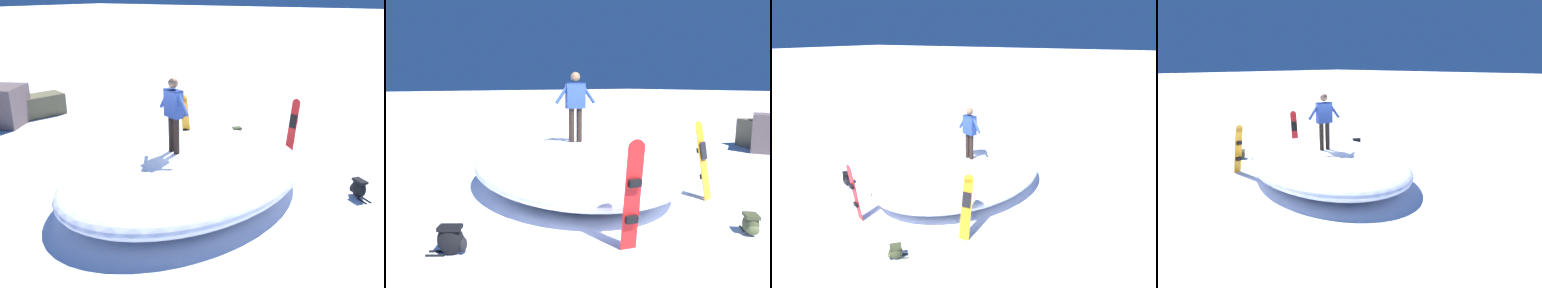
{
  "view_description": "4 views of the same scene",
  "coord_description": "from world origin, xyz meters",
  "views": [
    {
      "loc": [
        -4.77,
        7.71,
        4.56
      ],
      "look_at": [
        0.23,
        -0.23,
        1.02
      ],
      "focal_mm": 37.86,
      "sensor_mm": 36.0,
      "label": 1
    },
    {
      "loc": [
        -4.94,
        -6.64,
        2.51
      ],
      "look_at": [
        -0.14,
        -0.14,
        1.12
      ],
      "focal_mm": 32.96,
      "sensor_mm": 36.0,
      "label": 2
    },
    {
      "loc": [
        5.56,
        -8.86,
        5.07
      ],
      "look_at": [
        -0.01,
        0.6,
        1.48
      ],
      "focal_mm": 31.51,
      "sensor_mm": 36.0,
      "label": 3
    },
    {
      "loc": [
        7.11,
        8.02,
        3.71
      ],
      "look_at": [
        -0.57,
        0.82,
        1.13
      ],
      "focal_mm": 31.25,
      "sensor_mm": 36.0,
      "label": 4
    }
  ],
  "objects": [
    {
      "name": "backpack_near",
      "position": [
        -3.54,
        -1.59,
        0.23
      ],
      "size": [
        0.58,
        0.49,
        0.46
      ],
      "color": "black",
      "rests_on": "ground"
    },
    {
      "name": "snowboarder_standing",
      "position": [
        0.26,
        0.51,
        2.06
      ],
      "size": [
        1.02,
        0.43,
        1.75
      ],
      "color": "black",
      "rests_on": "snow_mound"
    },
    {
      "name": "backpack_far",
      "position": [
        0.73,
        -3.86,
        0.18
      ],
      "size": [
        0.48,
        0.48,
        0.35
      ],
      "color": "#383D23",
      "rests_on": "ground"
    },
    {
      "name": "snowboard_secondary_upright",
      "position": [
        -1.35,
        -3.13,
        0.9
      ],
      "size": [
        0.32,
        0.3,
        1.74
      ],
      "color": "red",
      "rests_on": "ground"
    },
    {
      "name": "snow_mound",
      "position": [
        0.01,
        0.33,
        0.52
      ],
      "size": [
        6.06,
        7.4,
        1.05
      ],
      "primitive_type": "ellipsoid",
      "rotation": [
        0.0,
        0.0,
        1.33
      ],
      "color": "white",
      "rests_on": "ground"
    },
    {
      "name": "ground",
      "position": [
        0.0,
        0.0,
        0.0
      ],
      "size": [
        240.0,
        240.0,
        0.0
      ],
      "primitive_type": "plane",
      "color": "white"
    },
    {
      "name": "snowboard_primary_upright",
      "position": [
        1.72,
        -2.21,
        0.89
      ],
      "size": [
        0.31,
        0.38,
        1.71
      ],
      "color": "orange",
      "rests_on": "ground"
    }
  ]
}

